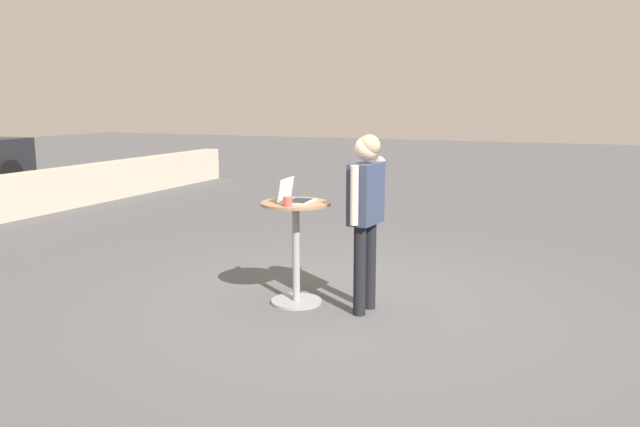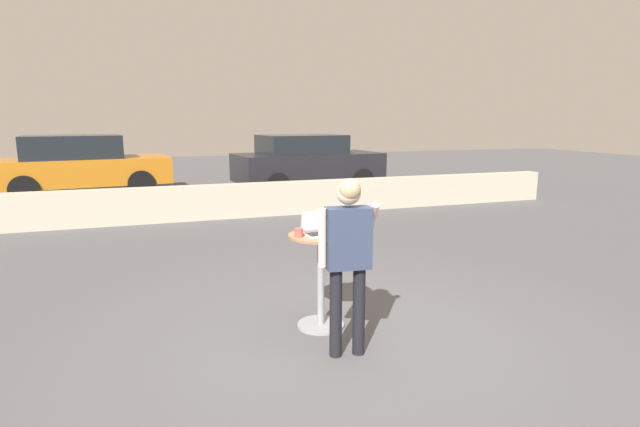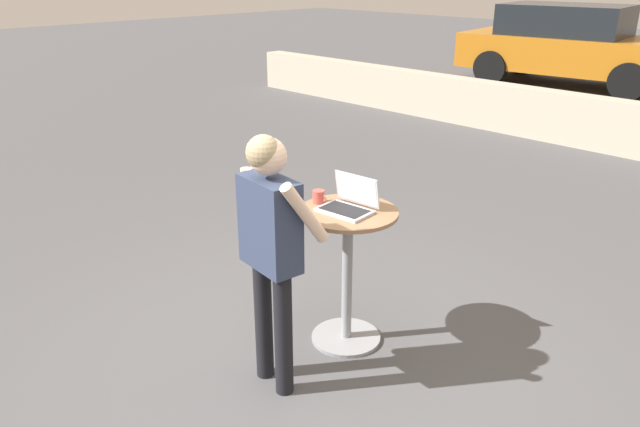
% 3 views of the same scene
% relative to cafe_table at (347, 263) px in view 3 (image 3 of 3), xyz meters
% --- Properties ---
extents(ground_plane, '(50.00, 50.00, 0.00)m').
position_rel_cafe_table_xyz_m(ground_plane, '(0.15, -0.46, -0.59)').
color(ground_plane, '#4C4C4F').
extents(cafe_table, '(0.65, 0.65, 0.96)m').
position_rel_cafe_table_xyz_m(cafe_table, '(0.00, 0.00, 0.00)').
color(cafe_table, gray).
rests_on(cafe_table, ground_plane).
extents(laptop, '(0.36, 0.29, 0.22)m').
position_rel_cafe_table_xyz_m(laptop, '(-0.00, 0.01, 0.42)').
color(laptop, '#B7BABF').
rests_on(laptop, cafe_table).
extents(coffee_mug, '(0.11, 0.08, 0.09)m').
position_rel_cafe_table_xyz_m(coffee_mug, '(-0.24, -0.03, 0.42)').
color(coffee_mug, '#C14C42').
rests_on(coffee_mug, cafe_table).
extents(standing_person, '(0.55, 0.33, 1.60)m').
position_rel_cafe_table_xyz_m(standing_person, '(0.02, -0.67, 0.41)').
color(standing_person, black).
rests_on(standing_person, ground_plane).
extents(parked_car_further_down, '(4.66, 2.41, 1.66)m').
position_rel_cafe_table_xyz_m(parked_car_further_down, '(-3.34, 10.49, 0.26)').
color(parked_car_further_down, '#B76B19').
rests_on(parked_car_further_down, ground_plane).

